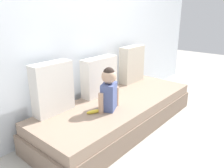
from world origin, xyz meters
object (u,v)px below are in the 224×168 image
at_px(throw_pillow_right, 132,64).
at_px(throw_pillow_center, 100,76).
at_px(throw_pillow_left, 53,88).
at_px(toddler, 109,89).
at_px(couch, 119,113).
at_px(banana, 94,112).

bearing_deg(throw_pillow_right, throw_pillow_center, 180.00).
bearing_deg(throw_pillow_left, toddler, -41.88).
bearing_deg(couch, throw_pillow_center, 90.00).
xyz_separation_m(throw_pillow_center, throw_pillow_right, (0.73, 0.00, 0.03)).
bearing_deg(throw_pillow_center, throw_pillow_left, 180.00).
relative_size(couch, throw_pillow_right, 4.25).
distance_m(couch, toddler, 0.52).
relative_size(throw_pillow_center, throw_pillow_right, 0.97).
distance_m(throw_pillow_left, toddler, 0.61).
xyz_separation_m(couch, banana, (-0.47, -0.02, 0.20)).
xyz_separation_m(throw_pillow_left, banana, (0.26, -0.36, -0.26)).
bearing_deg(toddler, couch, 14.76).
bearing_deg(throw_pillow_right, couch, -155.54).
xyz_separation_m(throw_pillow_center, toddler, (-0.28, -0.41, -0.00)).
height_order(throw_pillow_center, banana, throw_pillow_center).
relative_size(throw_pillow_right, toddler, 1.13).
height_order(throw_pillow_right, toddler, throw_pillow_right).
distance_m(throw_pillow_left, throw_pillow_right, 1.47).
bearing_deg(throw_pillow_center, banana, -143.11).
bearing_deg(throw_pillow_left, throw_pillow_right, 0.00).
bearing_deg(throw_pillow_left, throw_pillow_center, 0.00).
height_order(throw_pillow_right, banana, throw_pillow_right).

